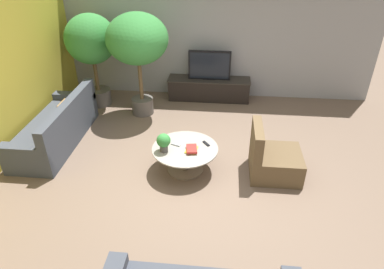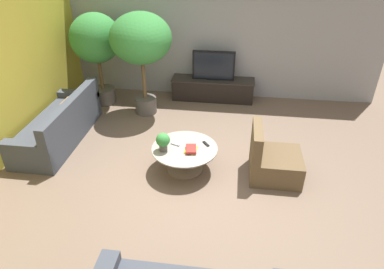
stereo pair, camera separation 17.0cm
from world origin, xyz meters
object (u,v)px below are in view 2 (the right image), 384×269
couch_by_wall (60,126)px  coffee_table (185,154)px  potted_plant_tabletop (163,141)px  potted_palm_tall (96,43)px  media_console (213,89)px  television (214,66)px  armchair_wicker (272,161)px  potted_palm_corner (141,42)px

couch_by_wall → coffee_table: bearing=75.4°
coffee_table → potted_plant_tabletop: bearing=-160.3°
potted_palm_tall → potted_plant_tabletop: (1.90, -2.41, -0.77)m
media_console → television: size_ratio=1.99×
media_console → armchair_wicker: (1.17, -2.76, 0.02)m
television → potted_palm_corner: size_ratio=0.45×
coffee_table → armchair_wicker: bearing=1.5°
media_console → couch_by_wall: couch_by_wall is taller
media_console → potted_plant_tabletop: 2.98m
potted_palm_corner → potted_palm_tall: bearing=161.6°
couch_by_wall → armchair_wicker: armchair_wicker is taller
armchair_wicker → potted_palm_tall: bearing=58.1°
couch_by_wall → television: bearing=128.9°
potted_palm_corner → potted_plant_tabletop: (0.82, -2.05, -0.94)m
armchair_wicker → potted_palm_tall: (-3.62, 2.25, 1.11)m
coffee_table → armchair_wicker: 1.40m
coffee_table → potted_palm_corner: (-1.14, 1.93, 1.24)m
couch_by_wall → potted_palm_corner: potted_palm_corner is taller
coffee_table → couch_by_wall: bearing=165.4°
couch_by_wall → potted_palm_tall: size_ratio=1.10×
television → potted_palm_tall: size_ratio=0.47×
armchair_wicker → potted_palm_tall: 4.41m
coffee_table → potted_plant_tabletop: 0.46m
armchair_wicker → potted_plant_tabletop: bearing=95.1°
coffee_table → potted_palm_tall: 3.37m
couch_by_wall → potted_plant_tabletop: couch_by_wall is taller
television → armchair_wicker: (1.17, -2.75, -0.54)m
potted_palm_corner → potted_plant_tabletop: potted_palm_corner is taller
potted_palm_tall → armchair_wicker: bearing=-31.9°
coffee_table → armchair_wicker: armchair_wicker is taller
television → potted_palm_tall: (-2.45, -0.50, 0.57)m
television → armchair_wicker: 3.04m
media_console → potted_palm_corner: potted_palm_corner is taller
media_console → coffee_table: 2.80m
couch_by_wall → potted_palm_tall: bearing=172.3°
potted_palm_tall → potted_plant_tabletop: 3.16m
couch_by_wall → potted_plant_tabletop: bearing=70.5°
couch_by_wall → potted_palm_corner: 2.23m
couch_by_wall → potted_plant_tabletop: (2.12, -0.75, 0.32)m
couch_by_wall → potted_palm_tall: 2.00m
media_console → potted_palm_corner: 2.07m
television → armchair_wicker: bearing=-67.0°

